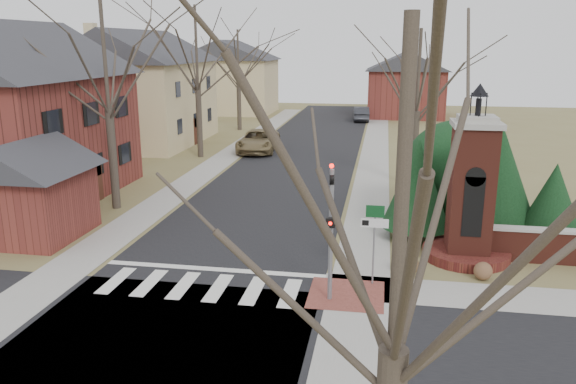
% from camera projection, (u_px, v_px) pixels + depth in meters
% --- Properties ---
extents(ground, '(120.00, 120.00, 0.00)m').
position_uv_depth(ground, '(193.00, 297.00, 17.82)').
color(ground, brown).
rests_on(ground, ground).
extents(main_street, '(8.00, 70.00, 0.01)m').
position_uv_depth(main_street, '(298.00, 160.00, 38.78)').
color(main_street, black).
rests_on(main_street, ground).
extents(cross_street, '(120.00, 8.00, 0.01)m').
position_uv_depth(cross_street, '(156.00, 346.00, 14.96)').
color(cross_street, black).
rests_on(cross_street, ground).
extents(crosswalk_zone, '(8.00, 2.20, 0.02)m').
position_uv_depth(crosswalk_zone, '(201.00, 287.00, 18.58)').
color(crosswalk_zone, silver).
rests_on(crosswalk_zone, ground).
extents(stop_bar, '(8.00, 0.35, 0.02)m').
position_uv_depth(stop_bar, '(214.00, 269.00, 20.01)').
color(stop_bar, silver).
rests_on(stop_bar, ground).
extents(sidewalk_right_main, '(2.00, 60.00, 0.02)m').
position_uv_depth(sidewalk_right_main, '(374.00, 163.00, 37.93)').
color(sidewalk_right_main, gray).
rests_on(sidewalk_right_main, ground).
extents(sidewalk_left, '(2.00, 60.00, 0.02)m').
position_uv_depth(sidewalk_left, '(225.00, 157.00, 39.62)').
color(sidewalk_left, gray).
rests_on(sidewalk_left, ground).
extents(curb_apron, '(2.40, 2.40, 0.02)m').
position_uv_depth(curb_apron, '(346.00, 295.00, 17.99)').
color(curb_apron, brown).
rests_on(curb_apron, ground).
extents(traffic_signal_pole, '(0.28, 0.41, 4.50)m').
position_uv_depth(traffic_signal_pole, '(331.00, 221.00, 17.00)').
color(traffic_signal_pole, slate).
rests_on(traffic_signal_pole, ground).
extents(sign_post, '(0.90, 0.07, 2.75)m').
position_uv_depth(sign_post, '(374.00, 229.00, 18.30)').
color(sign_post, slate).
rests_on(sign_post, ground).
extents(brick_gate_monument, '(3.20, 3.20, 6.47)m').
position_uv_depth(brick_gate_monument, '(470.00, 203.00, 20.56)').
color(brick_gate_monument, maroon).
rests_on(brick_gate_monument, ground).
extents(house_brick_left, '(9.80, 11.80, 9.42)m').
position_uv_depth(house_brick_left, '(7.00, 108.00, 28.26)').
color(house_brick_left, maroon).
rests_on(house_brick_left, ground).
extents(house_stucco_left, '(9.80, 12.80, 9.28)m').
position_uv_depth(house_stucco_left, '(140.00, 85.00, 44.56)').
color(house_stucco_left, '#CFB88A').
rests_on(house_stucco_left, ground).
extents(garage_left, '(4.80, 4.80, 4.29)m').
position_uv_depth(garage_left, '(27.00, 184.00, 22.91)').
color(garage_left, maroon).
rests_on(garage_left, ground).
extents(house_distant_left, '(10.80, 8.80, 8.53)m').
position_uv_depth(house_distant_left, '(229.00, 75.00, 64.41)').
color(house_distant_left, '#CFB88A').
rests_on(house_distant_left, ground).
extents(house_distant_right, '(8.80, 8.80, 7.30)m').
position_uv_depth(house_distant_right, '(406.00, 83.00, 61.31)').
color(house_distant_right, maroon).
rests_on(house_distant_right, ground).
extents(evergreen_near, '(2.80, 2.80, 4.10)m').
position_uv_depth(evergreen_near, '(417.00, 184.00, 22.73)').
color(evergreen_near, '#473D33').
rests_on(evergreen_near, ground).
extents(evergreen_mid, '(3.40, 3.40, 4.70)m').
position_uv_depth(evergreen_mid, '(498.00, 173.00, 23.25)').
color(evergreen_mid, '#473D33').
rests_on(evergreen_mid, ground).
extents(evergreen_far, '(2.40, 2.40, 3.30)m').
position_uv_depth(evergreen_far, '(554.00, 198.00, 22.16)').
color(evergreen_far, '#473D33').
rests_on(evergreen_far, ground).
extents(evergreen_mass, '(4.80, 4.80, 4.80)m').
position_uv_depth(evergreen_mass, '(456.00, 170.00, 24.79)').
color(evergreen_mass, black).
rests_on(evergreen_mass, ground).
extents(bare_tree_0, '(8.05, 8.05, 11.15)m').
position_uv_depth(bare_tree_0, '(104.00, 46.00, 25.56)').
color(bare_tree_0, '#473D33').
rests_on(bare_tree_0, ground).
extents(bare_tree_1, '(8.40, 8.40, 11.64)m').
position_uv_depth(bare_tree_1, '(196.00, 40.00, 37.86)').
color(bare_tree_1, '#473D33').
rests_on(bare_tree_1, ground).
extents(bare_tree_2, '(7.35, 7.35, 10.19)m').
position_uv_depth(bare_tree_2, '(238.00, 52.00, 50.58)').
color(bare_tree_2, '#473D33').
rests_on(bare_tree_2, ground).
extents(bare_tree_3, '(7.00, 7.00, 9.70)m').
position_uv_depth(bare_tree_3, '(419.00, 65.00, 30.12)').
color(bare_tree_3, '#473D33').
rests_on(bare_tree_3, ground).
extents(bare_tree_4, '(6.65, 6.65, 9.21)m').
position_uv_depth(bare_tree_4, '(404.00, 171.00, 6.64)').
color(bare_tree_4, '#473D33').
rests_on(bare_tree_4, ground).
extents(pickup_truck, '(2.93, 5.85, 1.59)m').
position_uv_depth(pickup_truck, '(258.00, 141.00, 41.70)').
color(pickup_truck, olive).
rests_on(pickup_truck, ground).
extents(distant_car, '(1.88, 4.52, 1.46)m').
position_uv_depth(distant_car, '(361.00, 114.00, 58.25)').
color(distant_car, '#303238').
rests_on(distant_car, ground).
extents(dry_shrub_left, '(0.75, 0.75, 0.75)m').
position_uv_depth(dry_shrub_left, '(408.00, 265.00, 19.47)').
color(dry_shrub_left, brown).
rests_on(dry_shrub_left, ground).
extents(dry_shrub_right, '(0.63, 0.63, 0.63)m').
position_uv_depth(dry_shrub_right, '(483.00, 271.00, 19.08)').
color(dry_shrub_right, brown).
rests_on(dry_shrub_right, ground).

